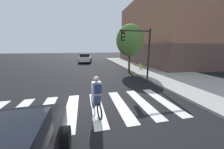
{
  "coord_description": "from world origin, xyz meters",
  "views": [
    {
      "loc": [
        0.2,
        -5.45,
        2.83
      ],
      "look_at": [
        1.77,
        1.47,
        1.24
      ],
      "focal_mm": 19.78,
      "sensor_mm": 36.0,
      "label": 1
    }
  ],
  "objects": [
    {
      "name": "ground_plane",
      "position": [
        0.0,
        0.0,
        0.0
      ],
      "size": [
        120.0,
        120.0,
        0.0
      ],
      "primitive_type": "plane",
      "color": "black"
    },
    {
      "name": "sedan_mid",
      "position": [
        0.44,
        18.16,
        0.85
      ],
      "size": [
        2.54,
        4.9,
        1.64
      ],
      "color": "silver",
      "rests_on": "ground"
    },
    {
      "name": "corner_building",
      "position": [
        18.55,
        14.71,
        5.31
      ],
      "size": [
        19.37,
        18.08,
        10.7
      ],
      "color": "brown",
      "rests_on": "ground"
    },
    {
      "name": "fire_hydrant",
      "position": [
        7.04,
        8.63,
        0.53
      ],
      "size": [
        0.33,
        0.22,
        0.78
      ],
      "color": "gold",
      "rests_on": "sidewalk"
    },
    {
      "name": "cyclist",
      "position": [
        0.64,
        -0.62,
        0.84
      ],
      "size": [
        0.39,
        1.7,
        1.69
      ],
      "color": "black",
      "rests_on": "ground"
    },
    {
      "name": "street_tree_near",
      "position": [
        5.12,
        7.53,
        3.52
      ],
      "size": [
        2.94,
        2.94,
        5.22
      ],
      "color": "#4C3823",
      "rests_on": "ground"
    },
    {
      "name": "traffic_light_near",
      "position": [
        4.37,
        3.48,
        2.86
      ],
      "size": [
        2.47,
        0.28,
        4.2
      ],
      "color": "black",
      "rests_on": "ground"
    },
    {
      "name": "crosswalk_stripes",
      "position": [
        0.11,
        0.0,
        0.01
      ],
      "size": [
        8.77,
        3.5,
        0.01
      ],
      "color": "silver",
      "rests_on": "ground"
    }
  ]
}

